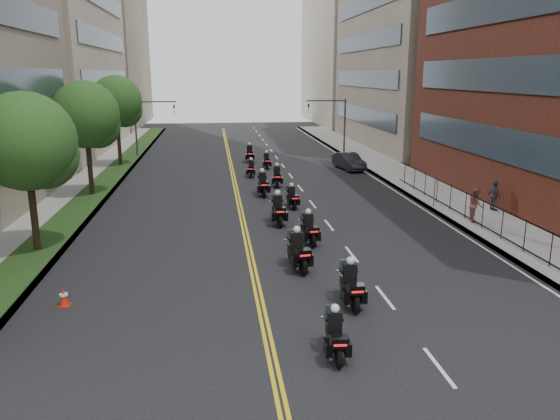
# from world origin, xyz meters

# --- Properties ---
(ground) EXTENTS (160.00, 160.00, 0.00)m
(ground) POSITION_xyz_m (0.00, 0.00, 0.00)
(ground) COLOR black
(ground) RESTS_ON ground
(sidewalk_right) EXTENTS (4.00, 90.00, 0.15)m
(sidewalk_right) POSITION_xyz_m (12.00, 25.00, 0.07)
(sidewalk_right) COLOR gray
(sidewalk_right) RESTS_ON ground
(sidewalk_left) EXTENTS (4.00, 90.00, 0.15)m
(sidewalk_left) POSITION_xyz_m (-12.00, 25.00, 0.07)
(sidewalk_left) COLOR gray
(sidewalk_left) RESTS_ON ground
(grass_strip) EXTENTS (2.00, 90.00, 0.04)m
(grass_strip) POSITION_xyz_m (-11.20, 25.00, 0.17)
(grass_strip) COLOR #203A15
(grass_strip) RESTS_ON sidewalk_left
(building_right_tan) EXTENTS (15.11, 28.00, 30.00)m
(building_right_tan) POSITION_xyz_m (21.48, 48.00, 15.00)
(building_right_tan) COLOR #756C56
(building_right_tan) RESTS_ON ground
(building_right_far) EXTENTS (15.00, 28.00, 26.00)m
(building_right_far) POSITION_xyz_m (21.50, 78.00, 13.00)
(building_right_far) COLOR #A89B88
(building_right_far) RESTS_ON ground
(building_left_far) EXTENTS (16.00, 28.00, 26.00)m
(building_left_far) POSITION_xyz_m (-22.00, 78.00, 13.00)
(building_left_far) COLOR #756C56
(building_left_far) RESTS_ON ground
(iron_fence) EXTENTS (0.05, 28.00, 1.50)m
(iron_fence) POSITION_xyz_m (11.00, 12.00, 0.90)
(iron_fence) COLOR black
(iron_fence) RESTS_ON sidewalk_right
(street_trees) EXTENTS (4.40, 38.40, 7.98)m
(street_trees) POSITION_xyz_m (-11.05, 18.61, 5.13)
(street_trees) COLOR #312215
(street_trees) RESTS_ON ground
(traffic_signal_right) EXTENTS (4.09, 0.20, 5.60)m
(traffic_signal_right) POSITION_xyz_m (9.54, 42.00, 3.70)
(traffic_signal_right) COLOR #3F3F44
(traffic_signal_right) RESTS_ON ground
(traffic_signal_left) EXTENTS (4.09, 0.20, 5.60)m
(traffic_signal_left) POSITION_xyz_m (-9.54, 42.00, 3.70)
(traffic_signal_left) COLOR #3F3F44
(traffic_signal_left) RESTS_ON ground
(motorcycle_0) EXTENTS (0.53, 2.13, 1.57)m
(motorcycle_0) POSITION_xyz_m (0.41, 1.02, 0.62)
(motorcycle_0) COLOR black
(motorcycle_0) RESTS_ON ground
(motorcycle_1) EXTENTS (0.54, 2.38, 1.76)m
(motorcycle_1) POSITION_xyz_m (1.76, 4.55, 0.70)
(motorcycle_1) COLOR black
(motorcycle_1) RESTS_ON ground
(motorcycle_2) EXTENTS (0.77, 2.50, 1.85)m
(motorcycle_2) POSITION_xyz_m (0.45, 8.44, 0.73)
(motorcycle_2) COLOR black
(motorcycle_2) RESTS_ON ground
(motorcycle_3) EXTENTS (0.63, 2.32, 1.71)m
(motorcycle_3) POSITION_xyz_m (1.53, 11.93, 0.68)
(motorcycle_3) COLOR black
(motorcycle_3) RESTS_ON ground
(motorcycle_4) EXTENTS (0.59, 2.55, 1.89)m
(motorcycle_4) POSITION_xyz_m (0.45, 15.64, 0.74)
(motorcycle_4) COLOR black
(motorcycle_4) RESTS_ON ground
(motorcycle_5) EXTENTS (0.58, 2.09, 1.55)m
(motorcycle_5) POSITION_xyz_m (1.75, 19.25, 0.61)
(motorcycle_5) COLOR black
(motorcycle_5) RESTS_ON ground
(motorcycle_6) EXTENTS (0.59, 2.51, 1.85)m
(motorcycle_6) POSITION_xyz_m (0.27, 22.95, 0.73)
(motorcycle_6) COLOR black
(motorcycle_6) RESTS_ON ground
(motorcycle_7) EXTENTS (0.60, 2.33, 1.72)m
(motorcycle_7) POSITION_xyz_m (1.61, 25.95, 0.68)
(motorcycle_7) COLOR black
(motorcycle_7) RESTS_ON ground
(motorcycle_8) EXTENTS (0.64, 2.09, 1.54)m
(motorcycle_8) POSITION_xyz_m (-0.01, 29.99, 0.61)
(motorcycle_8) COLOR black
(motorcycle_8) RESTS_ON ground
(motorcycle_9) EXTENTS (0.49, 2.11, 1.56)m
(motorcycle_9) POSITION_xyz_m (1.62, 33.81, 0.61)
(motorcycle_9) COLOR black
(motorcycle_9) RESTS_ON ground
(motorcycle_10) EXTENTS (0.59, 2.47, 1.83)m
(motorcycle_10) POSITION_xyz_m (0.39, 37.54, 0.72)
(motorcycle_10) COLOR black
(motorcycle_10) RESTS_ON ground
(parked_sedan) EXTENTS (2.20, 4.54, 1.43)m
(parked_sedan) POSITION_xyz_m (8.61, 32.32, 0.72)
(parked_sedan) COLOR black
(parked_sedan) RESTS_ON ground
(pedestrian_b) EXTENTS (0.93, 1.07, 1.90)m
(pedestrian_b) POSITION_xyz_m (11.20, 14.24, 1.10)
(pedestrian_b) COLOR brown
(pedestrian_b) RESTS_ON sidewalk_right
(pedestrian_c) EXTENTS (0.55, 1.09, 1.79)m
(pedestrian_c) POSITION_xyz_m (13.50, 16.53, 1.05)
(pedestrian_c) COLOR #3C3C43
(pedestrian_c) RESTS_ON sidewalk_right
(traffic_cone) EXTENTS (0.39, 0.39, 0.66)m
(traffic_cone) POSITION_xyz_m (-8.44, 5.67, 0.32)
(traffic_cone) COLOR red
(traffic_cone) RESTS_ON ground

